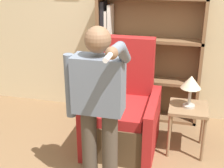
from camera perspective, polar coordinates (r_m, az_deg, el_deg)
The scene contains 6 objects.
wall_back at distance 4.29m, azimuth 4.97°, elevation 12.41°, with size 8.00×0.11×2.80m.
bookcase at distance 4.27m, azimuth 5.17°, elevation 4.48°, with size 1.39×0.28×1.69m.
armchair at distance 3.73m, azimuth 2.12°, elevation -5.72°, with size 0.80×0.91×1.26m.
person_standing at distance 2.81m, azimuth -2.52°, elevation -3.11°, with size 0.60×0.78×1.59m.
side_table at distance 3.66m, azimuth 13.70°, elevation -5.47°, with size 0.43×0.43×0.56m.
table_lamp at distance 3.50m, azimuth 14.24°, elevation 0.03°, with size 0.22×0.22×0.37m.
Camera 1 is at (0.64, -2.16, 2.11)m, focal length 50.00 mm.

